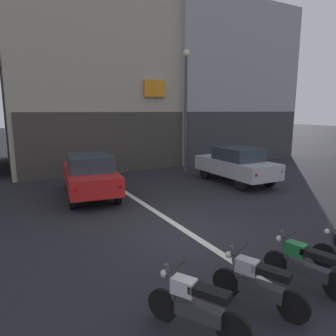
{
  "coord_description": "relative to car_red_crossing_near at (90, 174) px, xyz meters",
  "views": [
    {
      "loc": [
        -4.26,
        -6.83,
        3.27
      ],
      "look_at": [
        0.51,
        2.0,
        1.4
      ],
      "focal_mm": 33.07,
      "sensor_mm": 36.0,
      "label": 1
    }
  ],
  "objects": [
    {
      "name": "ground_plane",
      "position": [
        1.4,
        -4.69,
        -0.89
      ],
      "size": [
        120.0,
        120.0,
        0.0
      ],
      "primitive_type": "plane",
      "color": "#232328"
    },
    {
      "name": "lane_centre_line",
      "position": [
        1.4,
        1.31,
        -0.88
      ],
      "size": [
        0.2,
        18.0,
        0.01
      ],
      "primitive_type": "cube",
      "color": "silver",
      "rests_on": "ground"
    },
    {
      "name": "building_mid_block",
      "position": [
        2.33,
        8.57,
        6.28
      ],
      "size": [
        9.78,
        9.25,
        14.35
      ],
      "color": "#B2A893",
      "rests_on": "ground"
    },
    {
      "name": "building_far_right",
      "position": [
        11.0,
        8.56,
        4.12
      ],
      "size": [
        9.13,
        9.79,
        10.03
      ],
      "color": "#9E9EA3",
      "rests_on": "ground"
    },
    {
      "name": "car_red_crossing_near",
      "position": [
        0.0,
        0.0,
        0.0
      ],
      "size": [
        2.28,
        4.29,
        1.64
      ],
      "color": "black",
      "rests_on": "ground"
    },
    {
      "name": "car_silver_parked_kerbside",
      "position": [
        6.45,
        -0.82,
        0.0
      ],
      "size": [
        1.79,
        4.11,
        1.64
      ],
      "color": "black",
      "rests_on": "ground"
    },
    {
      "name": "street_lamp",
      "position": [
        5.45,
        1.99,
        2.93
      ],
      "size": [
        0.36,
        0.36,
        6.19
      ],
      "color": "#47474C",
      "rests_on": "ground"
    },
    {
      "name": "motorcycle_white_row_leftmost",
      "position": [
        -0.55,
        -8.1,
        -0.43
      ],
      "size": [
        0.92,
        1.47,
        0.98
      ],
      "color": "black",
      "rests_on": "ground"
    },
    {
      "name": "motorcycle_silver_row_left_mid",
      "position": [
        0.68,
        -8.1,
        -0.43
      ],
      "size": [
        0.77,
        1.55,
        0.98
      ],
      "color": "black",
      "rests_on": "ground"
    },
    {
      "name": "motorcycle_green_row_centre",
      "position": [
        1.91,
        -8.06,
        -0.43
      ],
      "size": [
        0.6,
        1.63,
        0.98
      ],
      "color": "black",
      "rests_on": "ground"
    }
  ]
}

